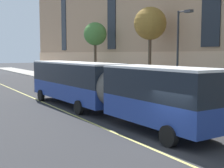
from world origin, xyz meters
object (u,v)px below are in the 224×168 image
object	(u,v)px
parked_car_green_3	(72,81)
street_lamp	(180,49)
parked_car_champagne_6	(109,89)
parked_car_champagne_7	(53,78)
parked_car_green_0	(184,105)
city_bus	(99,85)
street_tree_far_uptown	(150,24)
street_tree_far_downtown	(95,35)

from	to	relation	value
parked_car_green_3	street_lamp	distance (m)	17.77
parked_car_champagne_6	parked_car_champagne_7	world-z (taller)	same
parked_car_green_0	street_lamp	world-z (taller)	street_lamp
street_lamp	city_bus	bearing A→B (deg)	173.18
street_tree_far_uptown	street_lamp	xyz separation A→B (m)	(-1.60, -5.87, -2.38)
parked_car_green_3	parked_car_champagne_6	bearing A→B (deg)	-90.85
parked_car_green_3	street_tree_far_uptown	xyz separation A→B (m)	(3.26, -11.41, 6.19)
street_tree_far_uptown	street_tree_far_downtown	world-z (taller)	street_tree_far_uptown
parked_car_champagne_6	street_tree_far_downtown	world-z (taller)	street_tree_far_downtown
parked_car_green_3	parked_car_champagne_6	world-z (taller)	same
city_bus	parked_car_champagne_7	xyz separation A→B (m)	(4.88, 23.10, -1.28)
street_tree_far_downtown	parked_car_champagne_6	bearing A→B (deg)	-109.98
street_tree_far_downtown	street_lamp	world-z (taller)	street_tree_far_downtown
street_tree_far_downtown	street_lamp	xyz separation A→B (m)	(-1.60, -17.20, -1.99)
parked_car_champagne_6	parked_car_champagne_7	distance (m)	16.04
street_tree_far_downtown	parked_car_green_0	bearing A→B (deg)	-100.10
parked_car_champagne_7	street_lamp	distance (m)	24.25
street_tree_far_uptown	street_tree_far_downtown	bearing A→B (deg)	90.00
parked_car_green_0	parked_car_green_3	bearing A→B (deg)	89.22
parked_car_green_0	parked_car_green_3	xyz separation A→B (m)	(0.27, 19.91, 0.00)
street_tree_far_downtown	street_tree_far_uptown	bearing A→B (deg)	-90.00
parked_car_green_3	street_tree_far_downtown	xyz separation A→B (m)	(3.26, -0.08, 5.79)
parked_car_green_0	street_lamp	xyz separation A→B (m)	(1.93, 2.63, 3.81)
street_tree_far_uptown	street_lamp	bearing A→B (deg)	-105.28
parked_car_green_0	street_tree_far_uptown	world-z (taller)	street_tree_far_uptown
city_bus	street_tree_far_downtown	size ratio (longest dim) A/B	2.49
parked_car_champagne_7	street_tree_far_downtown	bearing A→B (deg)	-63.74
parked_car_champagne_6	street_tree_far_uptown	size ratio (longest dim) A/B	0.53
street_tree_far_uptown	parked_car_champagne_7	bearing A→B (deg)	100.38
parked_car_champagne_6	street_tree_far_downtown	size ratio (longest dim) A/B	0.56
parked_car_green_3	street_lamp	xyz separation A→B (m)	(1.66, -17.28, 3.81)
city_bus	street_lamp	size ratio (longest dim) A/B	2.72
city_bus	parked_car_green_3	xyz separation A→B (m)	(4.92, 16.49, -1.27)
parked_car_champagne_7	parked_car_green_3	bearing A→B (deg)	-89.65
parked_car_green_3	street_lamp	size ratio (longest dim) A/B	0.63
parked_car_green_0	parked_car_champagne_7	xyz separation A→B (m)	(0.23, 26.52, 0.00)
city_bus	street_tree_far_uptown	world-z (taller)	street_tree_far_uptown
city_bus	parked_car_champagne_7	distance (m)	23.64
parked_car_green_0	street_tree_far_uptown	distance (m)	11.09
street_tree_far_uptown	street_lamp	distance (m)	6.53
street_tree_far_uptown	street_tree_far_downtown	xyz separation A→B (m)	(0.00, 11.33, -0.40)
city_bus	street_tree_far_downtown	distance (m)	18.88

